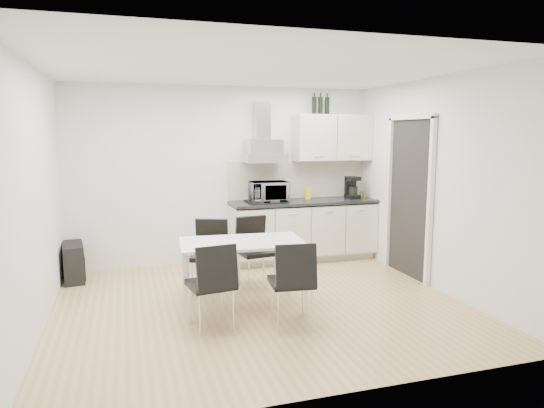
{
  "coord_description": "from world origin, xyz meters",
  "views": [
    {
      "loc": [
        -1.41,
        -5.07,
        1.93
      ],
      "look_at": [
        0.23,
        0.31,
        1.1
      ],
      "focal_mm": 32.0,
      "sensor_mm": 36.0,
      "label": 1
    }
  ],
  "objects_px": {
    "chair_near_right": "(291,283)",
    "guitar_amp": "(74,262)",
    "dining_table": "(242,249)",
    "floor_speaker": "(207,254)",
    "kitchenette": "(305,206)",
    "chair_far_left": "(209,257)",
    "chair_far_right": "(256,253)",
    "chair_near_left": "(211,285)"
  },
  "relations": [
    {
      "from": "kitchenette",
      "to": "dining_table",
      "type": "height_order",
      "value": "kitchenette"
    },
    {
      "from": "chair_far_left",
      "to": "chair_near_right",
      "type": "relative_size",
      "value": 1.0
    },
    {
      "from": "kitchenette",
      "to": "chair_near_left",
      "type": "relative_size",
      "value": 2.86
    },
    {
      "from": "dining_table",
      "to": "floor_speaker",
      "type": "height_order",
      "value": "dining_table"
    },
    {
      "from": "chair_near_left",
      "to": "dining_table",
      "type": "bearing_deg",
      "value": 39.3
    },
    {
      "from": "dining_table",
      "to": "chair_far_right",
      "type": "height_order",
      "value": "chair_far_right"
    },
    {
      "from": "kitchenette",
      "to": "floor_speaker",
      "type": "height_order",
      "value": "kitchenette"
    },
    {
      "from": "dining_table",
      "to": "floor_speaker",
      "type": "bearing_deg",
      "value": 96.87
    },
    {
      "from": "chair_near_left",
      "to": "guitar_amp",
      "type": "bearing_deg",
      "value": 116.01
    },
    {
      "from": "kitchenette",
      "to": "chair_far_right",
      "type": "relative_size",
      "value": 2.86
    },
    {
      "from": "chair_far_right",
      "to": "guitar_amp",
      "type": "bearing_deg",
      "value": -31.09
    },
    {
      "from": "kitchenette",
      "to": "chair_far_right",
      "type": "height_order",
      "value": "kitchenette"
    },
    {
      "from": "floor_speaker",
      "to": "chair_far_left",
      "type": "bearing_deg",
      "value": -109.93
    },
    {
      "from": "kitchenette",
      "to": "chair_far_right",
      "type": "distance_m",
      "value": 1.58
    },
    {
      "from": "floor_speaker",
      "to": "dining_table",
      "type": "bearing_deg",
      "value": -99.18
    },
    {
      "from": "chair_far_left",
      "to": "chair_far_right",
      "type": "bearing_deg",
      "value": -155.07
    },
    {
      "from": "chair_near_left",
      "to": "floor_speaker",
      "type": "relative_size",
      "value": 2.96
    },
    {
      "from": "chair_near_right",
      "to": "guitar_amp",
      "type": "bearing_deg",
      "value": 141.08
    },
    {
      "from": "kitchenette",
      "to": "dining_table",
      "type": "bearing_deg",
      "value": -128.81
    },
    {
      "from": "floor_speaker",
      "to": "chair_far_right",
      "type": "bearing_deg",
      "value": -83.57
    },
    {
      "from": "chair_far_right",
      "to": "chair_near_right",
      "type": "relative_size",
      "value": 1.0
    },
    {
      "from": "chair_far_left",
      "to": "kitchenette",
      "type": "bearing_deg",
      "value": -124.17
    },
    {
      "from": "chair_far_left",
      "to": "floor_speaker",
      "type": "xyz_separation_m",
      "value": [
        0.19,
        1.3,
        -0.29
      ]
    },
    {
      "from": "chair_near_right",
      "to": "kitchenette",
      "type": "bearing_deg",
      "value": 72.39
    },
    {
      "from": "kitchenette",
      "to": "chair_far_left",
      "type": "distance_m",
      "value": 2.06
    },
    {
      "from": "guitar_amp",
      "to": "floor_speaker",
      "type": "xyz_separation_m",
      "value": [
        1.82,
        0.3,
        -0.1
      ]
    },
    {
      "from": "chair_near_left",
      "to": "chair_near_right",
      "type": "bearing_deg",
      "value": -20.4
    },
    {
      "from": "dining_table",
      "to": "chair_far_right",
      "type": "bearing_deg",
      "value": 66.79
    },
    {
      "from": "kitchenette",
      "to": "chair_far_right",
      "type": "bearing_deg",
      "value": -133.99
    },
    {
      "from": "chair_near_left",
      "to": "guitar_amp",
      "type": "distance_m",
      "value": 2.56
    },
    {
      "from": "chair_far_left",
      "to": "guitar_amp",
      "type": "bearing_deg",
      "value": -10.12
    },
    {
      "from": "dining_table",
      "to": "chair_near_right",
      "type": "height_order",
      "value": "chair_near_right"
    },
    {
      "from": "chair_near_left",
      "to": "floor_speaker",
      "type": "height_order",
      "value": "chair_near_left"
    },
    {
      "from": "chair_near_right",
      "to": "guitar_amp",
      "type": "distance_m",
      "value": 3.18
    },
    {
      "from": "chair_far_right",
      "to": "dining_table",
      "type": "bearing_deg",
      "value": 54.65
    },
    {
      "from": "chair_near_right",
      "to": "floor_speaker",
      "type": "xyz_separation_m",
      "value": [
        -0.43,
        2.55,
        -0.29
      ]
    },
    {
      "from": "dining_table",
      "to": "chair_far_left",
      "type": "relative_size",
      "value": 1.59
    },
    {
      "from": "chair_far_right",
      "to": "guitar_amp",
      "type": "distance_m",
      "value": 2.44
    },
    {
      "from": "chair_near_left",
      "to": "floor_speaker",
      "type": "bearing_deg",
      "value": 72.58
    },
    {
      "from": "chair_near_left",
      "to": "chair_far_left",
      "type": "bearing_deg",
      "value": 72.38
    },
    {
      "from": "guitar_amp",
      "to": "chair_far_right",
      "type": "bearing_deg",
      "value": -30.09
    },
    {
      "from": "chair_far_left",
      "to": "chair_near_left",
      "type": "bearing_deg",
      "value": 102.81
    }
  ]
}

